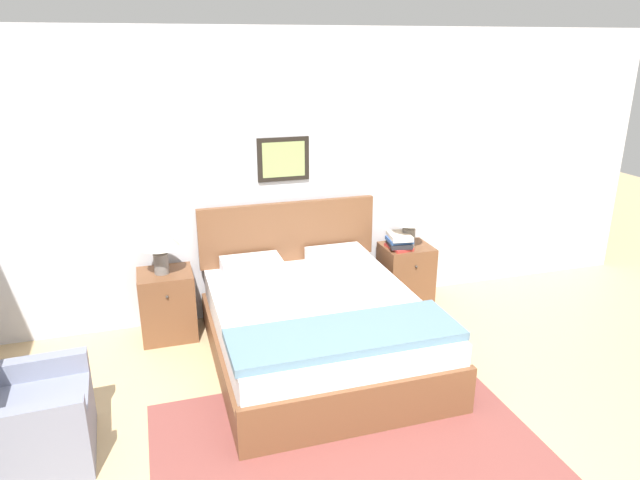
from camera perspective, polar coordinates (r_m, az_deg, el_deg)
wall_back at (r=5.23m, az=-4.62°, el=6.28°), size 7.83×0.09×2.60m
area_rug_main at (r=3.90m, az=2.82°, el=-19.86°), size 2.45×1.65×0.01m
bed at (r=4.64m, az=-0.20°, el=-8.71°), size 1.65×1.98×1.09m
armchair at (r=4.06m, az=-27.48°, el=-15.70°), size 0.71×0.70×0.83m
nightstand_near_window at (r=5.16m, az=-15.01°, el=-6.25°), size 0.46×0.44×0.60m
nightstand_by_door at (r=5.67m, az=8.54°, el=-3.46°), size 0.46×0.44×0.60m
table_lamp_near_window at (r=4.93m, az=-15.82°, el=0.16°), size 0.33×0.33×0.44m
table_lamp_by_door at (r=5.46m, az=8.96°, el=2.48°), size 0.33×0.33×0.44m
book_thick_bottom at (r=5.48m, az=7.91°, el=-0.70°), size 0.21×0.27×0.03m
book_hardcover_middle at (r=5.46m, az=7.92°, el=-0.35°), size 0.25×0.28×0.04m
book_novel_upper at (r=5.45m, az=7.94°, el=0.03°), size 0.24×0.22×0.03m
book_slim_near_top at (r=5.44m, az=7.96°, el=0.41°), size 0.23×0.30×0.04m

